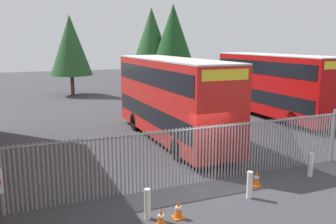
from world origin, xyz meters
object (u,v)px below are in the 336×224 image
Objects in this scene: bollard_near_left at (147,204)px; bollard_near_right at (311,165)px; double_decker_bus_behind_fence_left at (274,83)px; traffic_cone_mid_forecourt at (178,209)px; double_decker_bus_near_gate at (171,96)px; traffic_cone_near_kerb at (256,178)px; bollard_center_front at (250,185)px; traffic_cone_by_gate at (161,218)px.

bollard_near_right is (7.18, 0.84, 0.00)m from bollard_near_left.
double_decker_bus_behind_fence_left reaches higher than traffic_cone_mid_forecourt.
double_decker_bus_behind_fence_left is 18.32× the size of traffic_cone_mid_forecourt.
bollard_near_left and bollard_near_right have the same top height.
double_decker_bus_near_gate is at bearing -162.47° from double_decker_bus_behind_fence_left.
traffic_cone_near_kerb is at bearing 10.37° from bollard_near_left.
bollard_near_left is 7.23m from bollard_near_right.
bollard_near_right is at bearing 10.62° from traffic_cone_mid_forecourt.
double_decker_bus_near_gate reaches higher than traffic_cone_near_kerb.
bollard_near_right reaches higher than traffic_cone_near_kerb.
bollard_near_right is 6.42m from traffic_cone_mid_forecourt.
traffic_cone_mid_forecourt is (-12.46, -11.22, -2.13)m from double_decker_bus_behind_fence_left.
traffic_cone_near_kerb is (3.73, 1.19, 0.00)m from traffic_cone_mid_forecourt.
bollard_near_right is at bearing 6.66° from bollard_near_left.
bollard_near_left is at bearing -117.85° from double_decker_bus_near_gate.
traffic_cone_mid_forecourt is at bearing -111.90° from double_decker_bus_near_gate.
bollard_near_left is 3.72m from bollard_center_front.
double_decker_bus_behind_fence_left is 11.38× the size of bollard_near_right.
traffic_cone_mid_forecourt is at bearing -138.00° from double_decker_bus_behind_fence_left.
traffic_cone_by_gate is (-3.54, -0.69, -0.19)m from bollard_center_front.
bollard_near_left is at bearing -169.63° from traffic_cone_near_kerb.
double_decker_bus_near_gate is 9.55m from double_decker_bus_behind_fence_left.
bollard_near_left is 1.61× the size of traffic_cone_mid_forecourt.
double_decker_bus_near_gate reaches higher than bollard_near_right.
double_decker_bus_near_gate is 9.25m from bollard_near_left.
bollard_near_left is (-13.33, -10.87, -1.95)m from double_decker_bus_behind_fence_left.
traffic_cone_by_gate is (-4.04, -8.64, -2.13)m from double_decker_bus_near_gate.
bollard_center_front is at bearing 0.73° from bollard_near_left.
traffic_cone_by_gate is at bearing -156.79° from traffic_cone_mid_forecourt.
bollard_near_right is at bearing 11.92° from traffic_cone_by_gate.
double_decker_bus_near_gate is at bearing 112.42° from bollard_near_right.
bollard_center_front reaches higher than traffic_cone_mid_forecourt.
traffic_cone_near_kerb is at bearing -87.03° from double_decker_bus_near_gate.
double_decker_bus_behind_fence_left is at bearing 48.42° from bollard_center_front.
traffic_cone_mid_forecourt is at bearing -172.17° from bollard_center_front.
bollard_near_left is at bearing 158.44° from traffic_cone_mid_forecourt.
bollard_center_front is (-9.60, -10.83, -1.95)m from double_decker_bus_behind_fence_left.
double_decker_bus_behind_fence_left reaches higher than traffic_cone_by_gate.
bollard_near_left is 1.00× the size of bollard_center_front.
bollard_near_left and bollard_center_front have the same top height.
traffic_cone_by_gate is at bearing -161.46° from traffic_cone_near_kerb.
traffic_cone_near_kerb is (0.37, -7.16, -2.13)m from double_decker_bus_near_gate.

